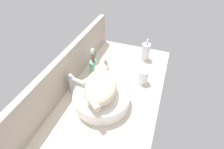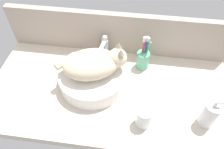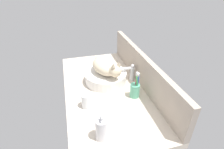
% 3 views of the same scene
% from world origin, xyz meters
% --- Properties ---
extents(ground_plane, '(1.14, 0.58, 0.04)m').
position_xyz_m(ground_plane, '(0.00, 0.00, -0.02)').
color(ground_plane, beige).
extents(backsplash_panel, '(1.14, 0.04, 0.23)m').
position_xyz_m(backsplash_panel, '(0.00, 0.27, 0.12)').
color(backsplash_panel, '#AD9E8E').
rests_on(backsplash_panel, ground_plane).
extents(sink_basin, '(0.31, 0.31, 0.08)m').
position_xyz_m(sink_basin, '(-0.08, 0.02, 0.04)').
color(sink_basin, white).
rests_on(sink_basin, ground_plane).
extents(cat, '(0.31, 0.25, 0.14)m').
position_xyz_m(cat, '(-0.07, 0.03, 0.14)').
color(cat, beige).
rests_on(cat, sink_basin).
extents(faucet, '(0.04, 0.12, 0.14)m').
position_xyz_m(faucet, '(-0.06, 0.21, 0.07)').
color(faucet, silver).
rests_on(faucet, ground_plane).
extents(soap_dispenser, '(0.06, 0.06, 0.16)m').
position_xyz_m(soap_dispenser, '(0.43, -0.12, 0.06)').
color(soap_dispenser, silver).
rests_on(soap_dispenser, ground_plane).
extents(toothbrush_cup, '(0.06, 0.06, 0.19)m').
position_xyz_m(toothbrush_cup, '(0.15, 0.17, 0.05)').
color(toothbrush_cup, '#5BB28E').
rests_on(toothbrush_cup, ground_plane).
extents(water_glass, '(0.07, 0.07, 0.09)m').
position_xyz_m(water_glass, '(0.17, -0.16, 0.04)').
color(water_glass, white).
rests_on(water_glass, ground_plane).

